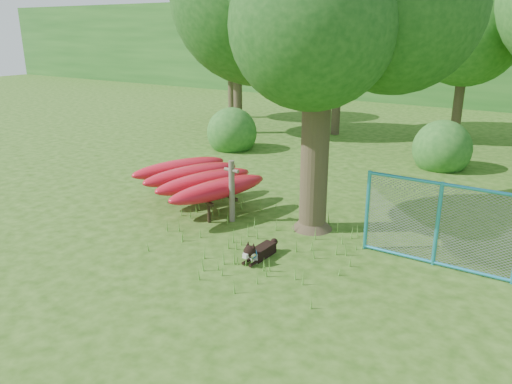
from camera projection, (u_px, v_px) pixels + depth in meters
The scene contains 12 objects.
ground at pixel (213, 256), 9.61m from camera, with size 80.00×80.00×0.00m, color #24490E.
wooden_post at pixel (232, 190), 11.12m from camera, with size 0.39×0.14×1.42m.
kayak_rack at pixel (198, 178), 12.14m from camera, with size 3.35×3.63×0.93m.
husky_dog at pixel (258, 252), 9.40m from camera, with size 0.26×1.01×0.45m.
fence_section at pixel (437, 224), 9.00m from camera, with size 2.74×0.08×2.67m.
wildflower_clump at pixel (253, 256), 9.13m from camera, with size 0.11×0.12×0.25m.
bg_tree_a at pixel (237, 20), 19.55m from camera, with size 4.40×4.40×6.70m.
bg_tree_c at pixel (467, 30), 17.86m from camera, with size 4.00×4.00×6.12m.
bg_tree_f at pixel (231, 38), 23.47m from camera, with size 3.60×3.60×5.55m.
shrub_left at pixel (232, 149), 18.18m from camera, with size 1.80×1.80×1.80m, color #235D1E.
shrub_mid at pixel (440, 168), 15.71m from camera, with size 1.80×1.80×1.80m, color #235D1E.
wooded_hillside at pixel (491, 48), 30.89m from camera, with size 80.00×12.00×6.00m, color #235D1E.
Camera 1 is at (5.51, -6.85, 4.16)m, focal length 35.00 mm.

